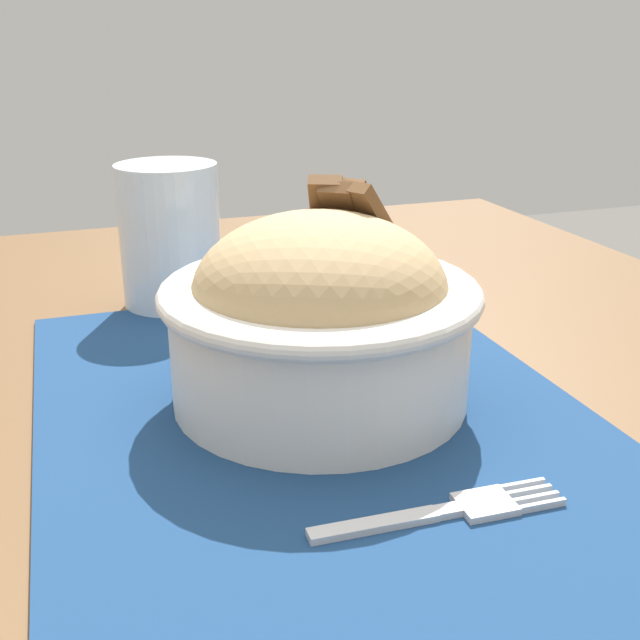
{
  "coord_description": "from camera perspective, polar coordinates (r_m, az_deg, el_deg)",
  "views": [
    {
      "loc": [
        0.37,
        -0.11,
        0.92
      ],
      "look_at": [
        -0.04,
        0.03,
        0.75
      ],
      "focal_mm": 44.19,
      "sensor_mm": 36.0,
      "label": 1
    }
  ],
  "objects": [
    {
      "name": "bowl",
      "position": [
        0.46,
        -0.0,
        0.43
      ],
      "size": [
        0.19,
        0.19,
        0.13
      ],
      "color": "silver",
      "rests_on": "placemat"
    },
    {
      "name": "table",
      "position": [
        0.48,
        -1.93,
        -15.6
      ],
      "size": [
        1.05,
        0.85,
        0.7
      ],
      "color": "brown",
      "rests_on": "ground_plane"
    },
    {
      "name": "fork",
      "position": [
        0.38,
        9.34,
        -13.47
      ],
      "size": [
        0.02,
        0.12,
        0.0
      ],
      "color": "#BDBDBD",
      "rests_on": "placemat"
    },
    {
      "name": "placemat",
      "position": [
        0.44,
        0.49,
        -8.14
      ],
      "size": [
        0.47,
        0.32,
        0.0
      ],
      "primitive_type": "cube",
      "rotation": [
        0.0,
        0.0,
        -0.02
      ],
      "color": "navy",
      "rests_on": "table"
    },
    {
      "name": "drinking_glass",
      "position": [
        0.64,
        -10.75,
        5.31
      ],
      "size": [
        0.08,
        0.08,
        0.11
      ],
      "color": "silver",
      "rests_on": "table"
    }
  ]
}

